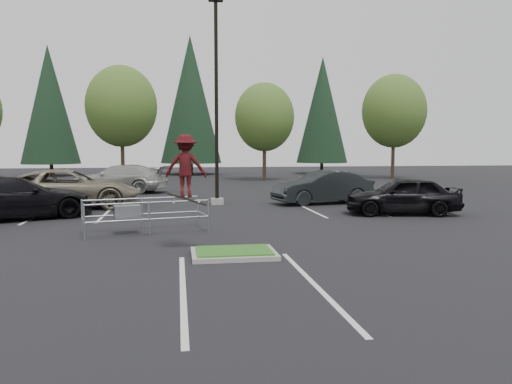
{
  "coord_description": "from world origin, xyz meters",
  "views": [
    {
      "loc": [
        -1.42,
        -12.79,
        2.83
      ],
      "look_at": [
        0.83,
        1.5,
        1.54
      ],
      "focal_mm": 35.0,
      "sensor_mm": 36.0,
      "label": 1
    }
  ],
  "objects": [
    {
      "name": "car_l_black",
      "position": [
        -8.0,
        7.92,
        0.88
      ],
      "size": [
        6.5,
        4.77,
        1.75
      ],
      "primitive_type": "imported",
      "rotation": [
        0.0,
        0.0,
        2.01
      ],
      "color": "black",
      "rests_on": "ground"
    },
    {
      "name": "car_r_black",
      "position": [
        8.0,
        7.0,
        0.81
      ],
      "size": [
        4.99,
        2.69,
        1.61
      ],
      "primitive_type": "imported",
      "rotation": [
        0.0,
        0.0,
        4.54
      ],
      "color": "black",
      "rests_on": "ground"
    },
    {
      "name": "cart_corral",
      "position": [
        -2.94,
        3.9,
        0.71
      ],
      "size": [
        4.2,
        2.27,
        1.13
      ],
      "rotation": [
        0.0,
        0.0,
        0.22
      ],
      "color": "gray",
      "rests_on": "ground"
    },
    {
      "name": "decid_b",
      "position": [
        -6.01,
        30.53,
        6.04
      ],
      "size": [
        5.89,
        5.89,
        9.64
      ],
      "color": "#38281C",
      "rests_on": "ground"
    },
    {
      "name": "decid_c",
      "position": [
        5.99,
        29.83,
        5.25
      ],
      "size": [
        5.12,
        5.12,
        8.38
      ],
      "color": "#38281C",
      "rests_on": "ground"
    },
    {
      "name": "stall_lines",
      "position": [
        -1.35,
        6.02,
        0.0
      ],
      "size": [
        22.62,
        17.6,
        0.01
      ],
      "color": "silver",
      "rests_on": "ground"
    },
    {
      "name": "decid_d",
      "position": [
        17.99,
        30.33,
        5.91
      ],
      "size": [
        5.76,
        5.76,
        9.43
      ],
      "color": "#38281C",
      "rests_on": "ground"
    },
    {
      "name": "grass_median",
      "position": [
        0.0,
        0.0,
        0.08
      ],
      "size": [
        2.2,
        1.6,
        0.16
      ],
      "color": "gray",
      "rests_on": "ground"
    },
    {
      "name": "light_pole",
      "position": [
        0.5,
        12.0,
        4.56
      ],
      "size": [
        0.7,
        0.6,
        10.12
      ],
      "color": "gray",
      "rests_on": "ground"
    },
    {
      "name": "car_l_tan",
      "position": [
        -6.5,
        11.5,
        0.91
      ],
      "size": [
        6.86,
        3.73,
        1.82
      ],
      "primitive_type": "imported",
      "rotation": [
        0.0,
        0.0,
        1.68
      ],
      "color": "gray",
      "rests_on": "ground"
    },
    {
      "name": "car_r_charc",
      "position": [
        5.82,
        11.5,
        0.83
      ],
      "size": [
        5.3,
        2.72,
        1.67
      ],
      "primitive_type": "imported",
      "rotation": [
        0.0,
        0.0,
        4.91
      ],
      "color": "black",
      "rests_on": "ground"
    },
    {
      "name": "car_far_silver",
      "position": [
        -5.0,
        19.53,
        0.88
      ],
      "size": [
        6.49,
        4.03,
        1.75
      ],
      "primitive_type": "imported",
      "rotation": [
        0.0,
        0.0,
        4.43
      ],
      "color": "#ADADA8",
      "rests_on": "ground"
    },
    {
      "name": "conif_b",
      "position": [
        0.0,
        40.5,
        7.85
      ],
      "size": [
        6.38,
        6.38,
        14.5
      ],
      "color": "#38281C",
      "rests_on": "ground"
    },
    {
      "name": "conif_a",
      "position": [
        -14.0,
        40.0,
        7.1
      ],
      "size": [
        5.72,
        5.72,
        13.0
      ],
      "color": "#38281C",
      "rests_on": "ground"
    },
    {
      "name": "ground",
      "position": [
        0.0,
        0.0,
        0.0
      ],
      "size": [
        120.0,
        120.0,
        0.0
      ],
      "primitive_type": "plane",
      "color": "black",
      "rests_on": "ground"
    },
    {
      "name": "skateboarder",
      "position": [
        -1.2,
        1.0,
        2.31
      ],
      "size": [
        1.19,
        0.79,
        1.97
      ],
      "rotation": [
        0.0,
        0.0,
        3.0
      ],
      "color": "black",
      "rests_on": "ground"
    },
    {
      "name": "conif_c",
      "position": [
        14.0,
        39.5,
        6.85
      ],
      "size": [
        5.5,
        5.5,
        12.5
      ],
      "color": "#38281C",
      "rests_on": "ground"
    }
  ]
}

